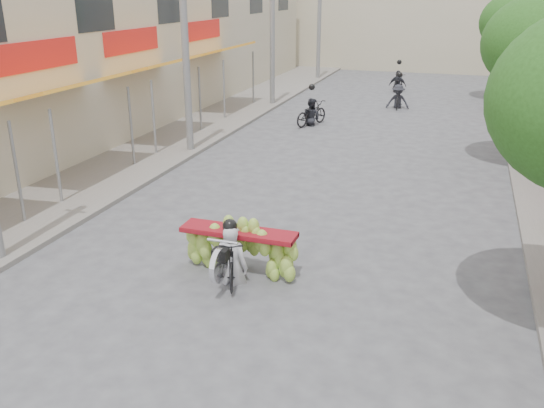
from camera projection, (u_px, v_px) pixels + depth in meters
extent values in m
cube|color=slate|center=(188.00, 129.00, 23.13)|extent=(4.00, 60.00, 0.12)
cube|color=#C1B698|center=(58.00, 52.00, 22.69)|extent=(8.00, 40.00, 6.00)
cylinder|color=slate|center=(17.00, 174.00, 13.44)|extent=(0.08, 0.08, 2.55)
cube|color=#F4A028|center=(66.00, 88.00, 16.00)|extent=(1.77, 4.00, 0.53)
cylinder|color=slate|center=(56.00, 159.00, 14.68)|extent=(0.08, 0.08, 2.55)
cylinder|color=slate|center=(131.00, 128.00, 17.88)|extent=(0.08, 0.08, 2.55)
cube|color=red|center=(36.00, 56.00, 15.96)|extent=(0.10, 3.50, 0.80)
cube|color=#F4A028|center=(155.00, 66.00, 20.44)|extent=(1.77, 4.00, 0.53)
cylinder|color=slate|center=(154.00, 119.00, 19.12)|extent=(0.08, 0.08, 2.55)
cylinder|color=slate|center=(200.00, 100.00, 22.32)|extent=(0.08, 0.08, 2.55)
cube|color=red|center=(132.00, 41.00, 20.40)|extent=(0.10, 3.50, 0.80)
cube|color=#F4A028|center=(222.00, 50.00, 25.77)|extent=(1.77, 4.00, 0.53)
cylinder|color=slate|center=(224.00, 90.00, 24.45)|extent=(0.08, 0.08, 2.55)
cylinder|color=slate|center=(253.00, 79.00, 27.64)|extent=(0.08, 0.08, 2.55)
cube|color=red|center=(203.00, 30.00, 25.73)|extent=(0.10, 3.50, 0.80)
cube|color=#1E2328|center=(95.00, 13.00, 18.28)|extent=(0.08, 2.00, 1.10)
cube|color=#1E2328|center=(170.00, 8.00, 22.72)|extent=(0.08, 2.00, 1.10)
cube|color=#1E2328|center=(220.00, 5.00, 27.16)|extent=(0.08, 2.00, 1.10)
cube|color=#1E2328|center=(256.00, 3.00, 31.60)|extent=(0.08, 2.00, 1.10)
cube|color=#1E2328|center=(283.00, 1.00, 36.04)|extent=(0.08, 2.00, 1.10)
cylinder|color=slate|center=(539.00, 96.00, 23.29)|extent=(0.08, 0.08, 2.55)
cylinder|color=slate|center=(531.00, 82.00, 26.67)|extent=(0.08, 0.08, 2.55)
cube|color=#C1B698|center=(422.00, 16.00, 40.27)|extent=(20.00, 6.00, 7.00)
cylinder|color=slate|center=(185.00, 33.00, 18.60)|extent=(0.24, 0.24, 8.00)
cylinder|color=slate|center=(272.00, 19.00, 26.60)|extent=(0.24, 0.24, 8.00)
cylinder|color=slate|center=(319.00, 12.00, 34.59)|extent=(0.24, 0.24, 8.00)
cylinder|color=#3A2719|center=(528.00, 116.00, 18.03)|extent=(0.28, 0.28, 3.20)
ellipsoid|color=#245619|center=(540.00, 43.00, 17.26)|extent=(3.40, 3.40, 2.90)
cylinder|color=#3A2719|center=(509.00, 68.00, 28.69)|extent=(0.28, 0.28, 3.20)
ellipsoid|color=#245619|center=(516.00, 22.00, 27.91)|extent=(3.40, 3.40, 2.90)
cube|color=olive|center=(543.00, 141.00, 20.00)|extent=(1.20, 0.80, 0.50)
imported|color=black|center=(232.00, 258.00, 11.09)|extent=(0.97, 1.69, 0.96)
cylinder|color=silver|center=(219.00, 266.00, 10.46)|extent=(0.10, 0.66, 0.66)
cube|color=black|center=(221.00, 255.00, 10.49)|extent=(0.28, 0.22, 0.22)
cylinder|color=silver|center=(222.00, 241.00, 10.50)|extent=(0.60, 0.05, 0.05)
cube|color=maroon|center=(239.00, 232.00, 11.26)|extent=(2.31, 0.55, 0.10)
imported|color=silver|center=(231.00, 224.00, 10.79)|extent=(0.65, 0.48, 1.81)
sphere|color=black|center=(229.00, 180.00, 10.46)|extent=(0.28, 0.28, 0.28)
imported|color=white|center=(538.00, 124.00, 19.33)|extent=(0.97, 0.61, 1.90)
imported|color=black|center=(311.00, 113.00, 23.80)|extent=(1.29, 1.90, 1.00)
imported|color=#26272D|center=(312.00, 98.00, 23.58)|extent=(0.92, 0.75, 1.65)
sphere|color=black|center=(312.00, 87.00, 23.42)|extent=(0.26, 0.26, 0.26)
imported|color=black|center=(398.00, 98.00, 27.12)|extent=(0.55, 1.68, 0.98)
imported|color=#26272D|center=(399.00, 85.00, 26.90)|extent=(1.08, 0.60, 1.65)
sphere|color=black|center=(400.00, 75.00, 26.74)|extent=(0.26, 0.26, 0.26)
imported|color=black|center=(398.00, 83.00, 31.71)|extent=(0.79, 1.62, 0.87)
imported|color=#26272D|center=(399.00, 71.00, 31.47)|extent=(1.04, 0.68, 1.65)
sphere|color=black|center=(399.00, 62.00, 31.31)|extent=(0.26, 0.26, 0.26)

